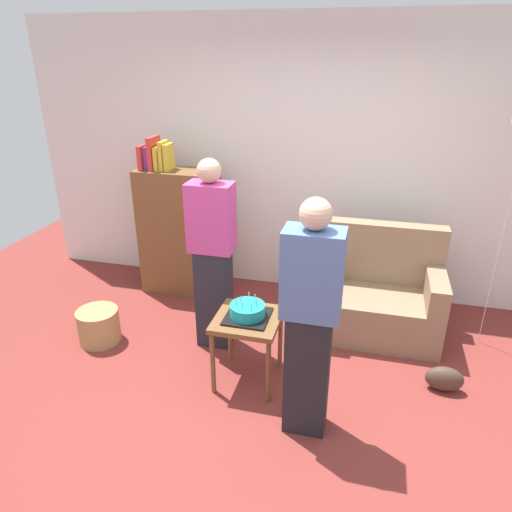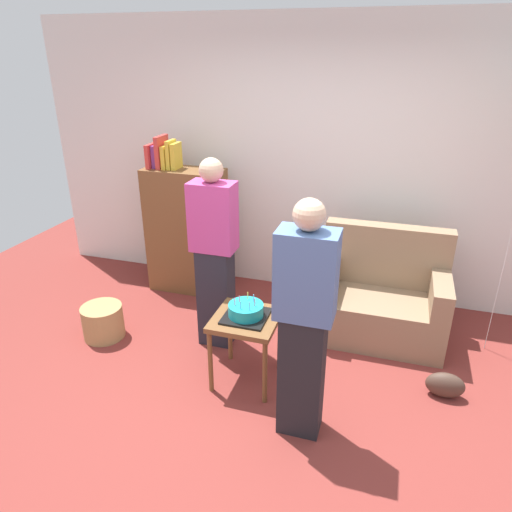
{
  "view_description": "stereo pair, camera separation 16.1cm",
  "coord_description": "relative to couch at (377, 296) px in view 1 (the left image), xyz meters",
  "views": [
    {
      "loc": [
        0.58,
        -2.54,
        2.38
      ],
      "look_at": [
        -0.22,
        0.58,
        0.95
      ],
      "focal_mm": 32.82,
      "sensor_mm": 36.0,
      "label": 1
    },
    {
      "loc": [
        0.73,
        -2.49,
        2.38
      ],
      "look_at": [
        -0.22,
        0.58,
        0.95
      ],
      "focal_mm": 32.82,
      "sensor_mm": 36.0,
      "label": 2
    }
  ],
  "objects": [
    {
      "name": "birthday_cake",
      "position": [
        -0.93,
        -0.99,
        0.27
      ],
      "size": [
        0.32,
        0.32,
        0.17
      ],
      "color": "black",
      "rests_on": "side_table"
    },
    {
      "name": "ground_plane",
      "position": [
        -0.71,
        -1.32,
        -0.34
      ],
      "size": [
        8.0,
        8.0,
        0.0
      ],
      "primitive_type": "plane",
      "color": "maroon"
    },
    {
      "name": "side_table",
      "position": [
        -0.93,
        -0.99,
        0.14
      ],
      "size": [
        0.48,
        0.48,
        0.56
      ],
      "color": "brown",
      "rests_on": "ground_plane"
    },
    {
      "name": "couch",
      "position": [
        0.0,
        0.0,
        0.0
      ],
      "size": [
        1.1,
        0.7,
        0.96
      ],
      "color": "#8C7054",
      "rests_on": "ground_plane"
    },
    {
      "name": "wicker_basket",
      "position": [
        -2.35,
        -0.81,
        -0.19
      ],
      "size": [
        0.36,
        0.36,
        0.3
      ],
      "primitive_type": "cylinder",
      "color": "#A88451",
      "rests_on": "ground_plane"
    },
    {
      "name": "wall_back",
      "position": [
        -0.71,
        0.73,
        1.01
      ],
      "size": [
        6.0,
        0.1,
        2.7
      ],
      "primitive_type": "cube",
      "color": "silver",
      "rests_on": "ground_plane"
    },
    {
      "name": "person_holding_cake",
      "position": [
        -0.43,
        -1.37,
        0.49
      ],
      "size": [
        0.36,
        0.22,
        1.63
      ],
      "rotation": [
        0.0,
        0.0,
        3.28
      ],
      "color": "black",
      "rests_on": "ground_plane"
    },
    {
      "name": "person_blowing_candles",
      "position": [
        -1.35,
        -0.57,
        0.49
      ],
      "size": [
        0.36,
        0.22,
        1.63
      ],
      "rotation": [
        0.0,
        0.0,
        -0.38
      ],
      "color": "#23232D",
      "rests_on": "ground_plane"
    },
    {
      "name": "bookshelf",
      "position": [
        -2.01,
        0.29,
        0.34
      ],
      "size": [
        0.8,
        0.36,
        1.61
      ],
      "color": "brown",
      "rests_on": "ground_plane"
    },
    {
      "name": "handbag",
      "position": [
        0.53,
        -0.75,
        -0.24
      ],
      "size": [
        0.28,
        0.14,
        0.2
      ],
      "primitive_type": "ellipsoid",
      "color": "#473328",
      "rests_on": "ground_plane"
    }
  ]
}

